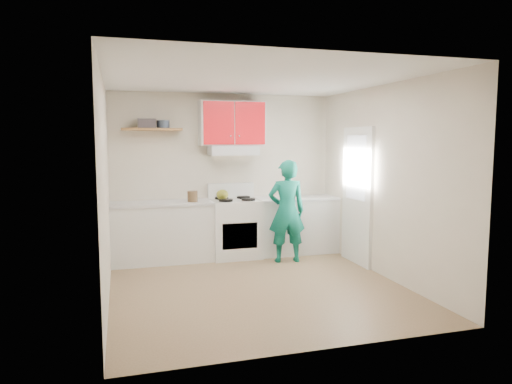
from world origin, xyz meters
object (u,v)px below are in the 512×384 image
object	(u,v)px
tin	(163,124)
crock	(193,197)
stove	(235,228)
person	(287,211)
kettle	(222,195)

from	to	relation	value
tin	crock	xyz separation A→B (m)	(0.40, -0.20, -1.10)
stove	person	distance (m)	0.91
stove	person	size ratio (longest dim) A/B	0.59
kettle	crock	bearing A→B (deg)	173.67
kettle	person	world-z (taller)	person
kettle	crock	world-z (taller)	crock
kettle	person	size ratio (longest dim) A/B	0.12
crock	stove	bearing A→B (deg)	5.77
crock	person	xyz separation A→B (m)	(1.37, -0.44, -0.21)
stove	kettle	size ratio (longest dim) A/B	4.85
stove	kettle	world-z (taller)	kettle
stove	tin	size ratio (longest dim) A/B	4.77
kettle	person	xyz separation A→B (m)	(0.88, -0.56, -0.22)
tin	crock	distance (m)	1.19
stove	kettle	xyz separation A→B (m)	(-0.19, 0.05, 0.54)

